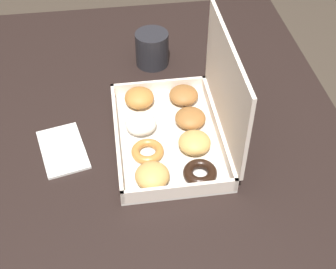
% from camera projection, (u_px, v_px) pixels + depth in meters
% --- Properties ---
extents(dining_table, '(1.17, 0.97, 0.71)m').
position_uv_depth(dining_table, '(143.00, 157.00, 1.15)').
color(dining_table, black).
rests_on(dining_table, ground_plane).
extents(donut_box, '(0.35, 0.25, 0.25)m').
position_uv_depth(donut_box, '(179.00, 123.00, 1.05)').
color(donut_box, silver).
rests_on(donut_box, dining_table).
extents(coffee_mug, '(0.09, 0.09, 0.09)m').
position_uv_depth(coffee_mug, '(152.00, 48.00, 1.25)').
color(coffee_mug, '#232328').
rests_on(coffee_mug, dining_table).
extents(paper_napkin, '(0.17, 0.12, 0.01)m').
position_uv_depth(paper_napkin, '(63.00, 150.00, 1.05)').
color(paper_napkin, white).
rests_on(paper_napkin, dining_table).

